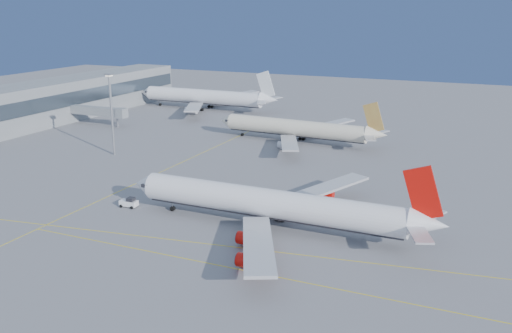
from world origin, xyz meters
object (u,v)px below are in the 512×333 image
at_px(pushback_tug, 129,203).
at_px(airliner_virgin, 275,205).
at_px(airliner_third, 206,97).
at_px(light_mast, 111,107).
at_px(airliner_etihad, 299,128).

bearing_deg(pushback_tug, airliner_virgin, -0.85).
bearing_deg(airliner_third, light_mast, -80.90).
xyz_separation_m(airliner_virgin, light_mast, (-64.49, 34.16, 9.06)).
distance_m(airliner_virgin, airliner_etihad, 73.44).
relative_size(airliner_virgin, pushback_tug, 16.55).
height_order(airliner_virgin, airliner_third, airliner_third).
bearing_deg(pushback_tug, airliner_etihad, 76.69).
distance_m(airliner_virgin, light_mast, 73.53).
xyz_separation_m(airliner_virgin, airliner_third, (-76.45, 111.81, 0.46)).
relative_size(airliner_virgin, airliner_third, 1.00).
distance_m(airliner_etihad, pushback_tug, 73.11).
xyz_separation_m(airliner_virgin, pushback_tug, (-33.29, -1.42, -3.83)).
relative_size(airliner_third, light_mast, 2.76).
distance_m(airliner_virgin, airliner_third, 135.45).
bearing_deg(airliner_virgin, light_mast, 152.68).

